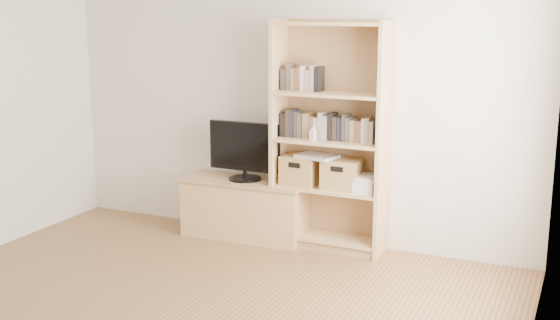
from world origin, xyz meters
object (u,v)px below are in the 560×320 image
Objects in this scene: television at (245,151)px; baby_monitor at (313,135)px; bookshelf at (329,137)px; basket_right at (342,174)px; basket_left at (301,170)px; tv_stand at (245,209)px; laptop at (317,156)px.

television reaches higher than baby_monitor.
television is at bearing -172.11° from baby_monitor.
bookshelf is at bearing 3.06° from television.
basket_right is at bearing 2.29° from television.
basket_left is (-0.27, -0.00, -0.31)m from bookshelf.
basket_left is (0.54, 0.03, -0.13)m from television.
bookshelf is at bearing 0.26° from tv_stand.
television is at bearing -178.31° from basket_right.
basket_left is 0.21m from laptop.
baby_monitor is at bearing -135.00° from bookshelf.
bookshelf is at bearing 176.58° from basket_right.
basket_left is 0.39m from basket_right.
basket_right reaches higher than tv_stand.
laptop is (0.70, 0.02, 0.01)m from television.
baby_monitor is 0.42m from basket_right.
basket_right is at bearing 2.18° from basket_left.
tv_stand is 3.37× the size of laptop.
basket_right is 0.94× the size of laptop.
basket_left is 0.99× the size of basket_right.
bookshelf is 6.39× the size of basket_left.
bookshelf reaches higher than basket_right.
basket_right is (0.92, 0.03, 0.42)m from tv_stand.
tv_stand is 0.57× the size of bookshelf.
basket_left is at bearing -178.81° from bookshelf.
basket_right is (0.39, -0.00, 0.00)m from basket_left.
baby_monitor is at bearing -156.47° from basket_right.
tv_stand is 1.09m from bookshelf.
tv_stand is 1.65× the size of television.
bookshelf is 6.30× the size of basket_right.
baby_monitor is at bearing -79.66° from laptop.
baby_monitor reaches higher than laptop.
baby_monitor reaches higher than basket_right.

